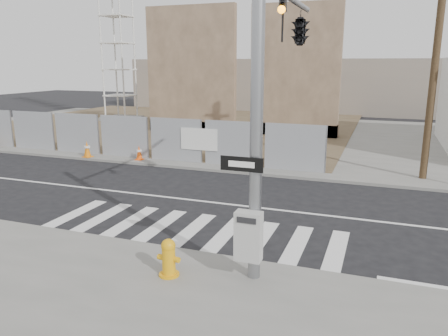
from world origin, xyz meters
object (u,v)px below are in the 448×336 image
(signal_pole, at_px, (288,56))
(traffic_cone_b, at_px, (87,149))
(traffic_cone_c, at_px, (139,153))
(traffic_cone_d, at_px, (258,158))
(fire_hydrant, at_px, (169,258))
(crane_tower, at_px, (116,3))

(signal_pole, distance_m, traffic_cone_b, 13.47)
(traffic_cone_b, height_order, traffic_cone_c, traffic_cone_b)
(traffic_cone_b, bearing_deg, traffic_cone_c, 7.43)
(signal_pole, height_order, traffic_cone_d, signal_pole)
(fire_hydrant, bearing_deg, crane_tower, 133.63)
(crane_tower, height_order, fire_hydrant, crane_tower)
(traffic_cone_c, relative_size, traffic_cone_d, 0.94)
(crane_tower, relative_size, traffic_cone_b, 23.00)
(fire_hydrant, height_order, traffic_cone_c, fire_hydrant)
(traffic_cone_d, bearing_deg, crane_tower, 141.45)
(traffic_cone_b, bearing_deg, crane_tower, 116.45)
(fire_hydrant, distance_m, traffic_cone_c, 12.01)
(fire_hydrant, distance_m, traffic_cone_b, 13.45)
(fire_hydrant, distance_m, traffic_cone_d, 10.71)
(signal_pole, height_order, crane_tower, crane_tower)
(signal_pole, xyz_separation_m, crane_tower, (-17.49, 19.05, 4.24))
(signal_pole, xyz_separation_m, fire_hydrant, (-1.73, -3.35, -4.25))
(traffic_cone_b, xyz_separation_m, traffic_cone_c, (2.70, 0.35, -0.05))
(traffic_cone_c, bearing_deg, signal_pole, -38.11)
(traffic_cone_b, relative_size, traffic_cone_c, 1.15)
(crane_tower, bearing_deg, traffic_cone_b, -63.55)
(traffic_cone_b, distance_m, traffic_cone_d, 8.43)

